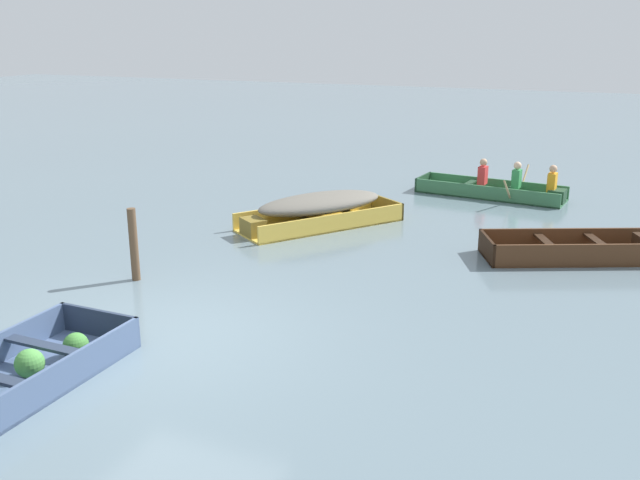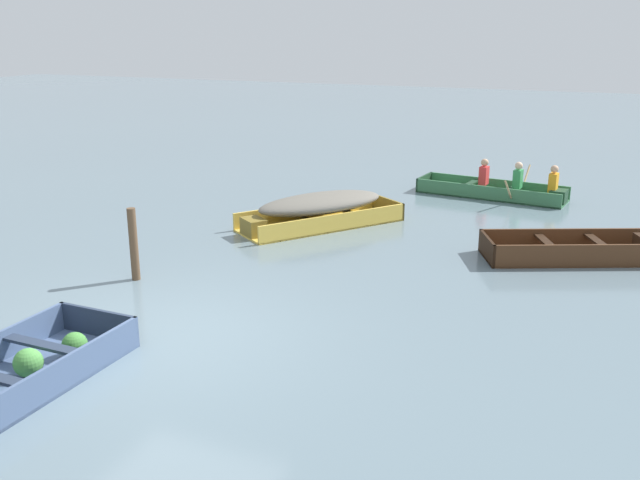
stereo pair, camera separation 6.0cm
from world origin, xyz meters
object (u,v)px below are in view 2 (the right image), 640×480
object	(u,v)px
dinghy_slate_blue_foreground	(12,375)
skiff_dark_varnish_mid_moored	(579,251)
rowboat_green_with_crew	(501,189)
mooring_post	(134,244)
skiff_yellow_near_moored	(319,207)

from	to	relation	value
dinghy_slate_blue_foreground	skiff_dark_varnish_mid_moored	world-z (taller)	dinghy_slate_blue_foreground
skiff_dark_varnish_mid_moored	rowboat_green_with_crew	bearing A→B (deg)	115.78
dinghy_slate_blue_foreground	mooring_post	size ratio (longest dim) A/B	2.34
skiff_yellow_near_moored	rowboat_green_with_crew	world-z (taller)	rowboat_green_with_crew
skiff_yellow_near_moored	skiff_dark_varnish_mid_moored	world-z (taller)	skiff_yellow_near_moored
skiff_yellow_near_moored	mooring_post	world-z (taller)	mooring_post
rowboat_green_with_crew	mooring_post	xyz separation A→B (m)	(-4.61, -8.16, 0.40)
dinghy_slate_blue_foreground	skiff_yellow_near_moored	xyz separation A→B (m)	(0.62, 7.70, 0.24)
dinghy_slate_blue_foreground	rowboat_green_with_crew	bearing A→B (deg)	72.51
rowboat_green_with_crew	skiff_dark_varnish_mid_moored	bearing A→B (deg)	-64.22
skiff_yellow_near_moored	mooring_post	size ratio (longest dim) A/B	2.88
skiff_yellow_near_moored	mooring_post	distance (m)	4.42
skiff_yellow_near_moored	skiff_dark_varnish_mid_moored	size ratio (longest dim) A/B	1.07
mooring_post	rowboat_green_with_crew	bearing A→B (deg)	60.54
skiff_yellow_near_moored	skiff_dark_varnish_mid_moored	distance (m)	5.13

